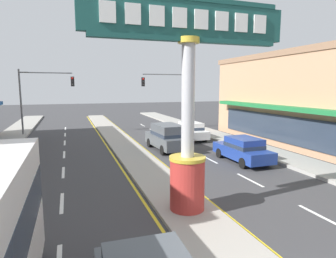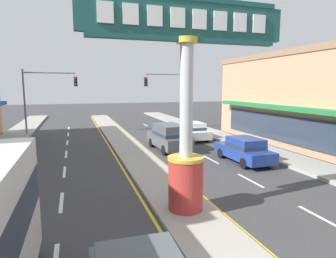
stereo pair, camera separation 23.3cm
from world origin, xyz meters
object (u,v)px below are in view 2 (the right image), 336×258
traffic_light_right_side (172,90)px  sedan_kerb_right (244,150)px  district_sign (186,107)px  traffic_light_left_side (44,90)px  suv_mid_left_lane (169,137)px  sedan_far_right_lane (193,131)px

traffic_light_right_side → sedan_kerb_right: bearing=-91.1°
district_sign → traffic_light_left_side: 21.32m
suv_mid_left_lane → district_sign: bearing=-105.0°
sedan_far_right_lane → suv_mid_left_lane: size_ratio=0.92×
traffic_light_right_side → sedan_kerb_right: (-0.28, -14.74, -3.46)m
district_sign → traffic_light_left_side: district_sign is taller
traffic_light_left_side → sedan_far_right_lane: (12.38, -6.66, -3.46)m
traffic_light_right_side → suv_mid_left_lane: size_ratio=1.32×
sedan_kerb_right → sedan_far_right_lane: bearing=90.0°
traffic_light_right_side → suv_mid_left_lane: 11.15m
traffic_light_right_side → suv_mid_left_lane: traffic_light_right_side is taller
traffic_light_left_side → sedan_far_right_lane: traffic_light_left_side is taller
sedan_kerb_right → district_sign: bearing=-137.2°
traffic_light_right_side → sedan_far_right_lane: size_ratio=1.44×
traffic_light_left_side → sedan_kerb_right: size_ratio=1.44×
district_sign → suv_mid_left_lane: (2.75, 10.29, -2.90)m
traffic_light_left_side → sedan_far_right_lane: 14.48m
traffic_light_left_side → suv_mid_left_lane: traffic_light_left_side is taller
district_sign → suv_mid_left_lane: size_ratio=1.58×
district_sign → suv_mid_left_lane: bearing=75.0°
suv_mid_left_lane → sedan_kerb_right: suv_mid_left_lane is taller
district_sign → sedan_far_right_lane: district_sign is taller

